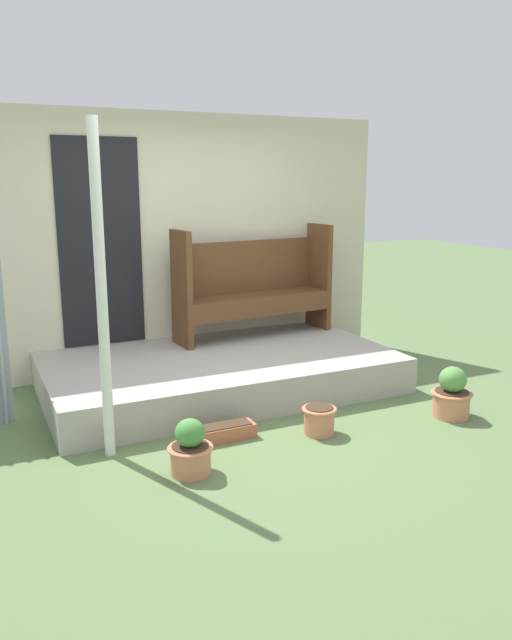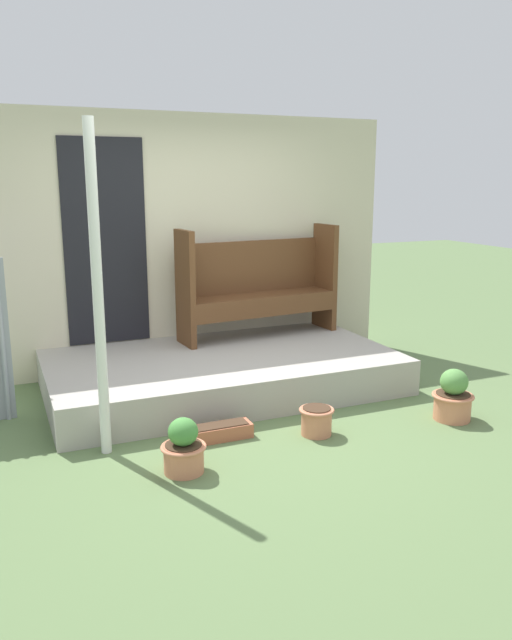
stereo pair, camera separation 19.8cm
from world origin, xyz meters
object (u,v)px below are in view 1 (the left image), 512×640
object	(u,v)px
support_post	(102,295)
flower_pot_left	(190,450)
bench	(253,282)
flower_pot_right	(452,395)
planter_box_rect	(220,433)
flower_pot_middle	(319,419)

from	to	relation	value
support_post	flower_pot_left	world-z (taller)	support_post
support_post	flower_pot_left	size ratio (longest dim) A/B	6.05
bench	flower_pot_right	distance (m)	2.35
bench	flower_pot_left	xyz separation A→B (m)	(-1.45, -2.12, -0.73)
flower_pot_right	bench	bearing A→B (deg)	112.80
bench	planter_box_rect	bearing A→B (deg)	-127.37
planter_box_rect	support_post	bearing A→B (deg)	172.76
bench	planter_box_rect	xyz separation A→B (m)	(-1.07, -1.69, -0.84)
flower_pot_left	flower_pot_right	world-z (taller)	flower_pot_right
flower_pot_middle	support_post	bearing A→B (deg)	168.52
support_post	planter_box_rect	world-z (taller)	support_post
flower_pot_left	flower_pot_right	size ratio (longest dim) A/B	0.90
flower_pot_right	planter_box_rect	distance (m)	1.98
planter_box_rect	flower_pot_left	bearing A→B (deg)	-131.92
planter_box_rect	bench	bearing A→B (deg)	57.74
flower_pot_right	support_post	bearing A→B (deg)	170.13
bench	planter_box_rect	distance (m)	2.17
support_post	bench	world-z (taller)	support_post
flower_pot_middle	planter_box_rect	size ratio (longest dim) A/B	0.50
planter_box_rect	flower_pot_right	bearing A→B (deg)	-10.97
flower_pot_middle	flower_pot_right	world-z (taller)	flower_pot_right
bench	planter_box_rect	size ratio (longest dim) A/B	3.12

